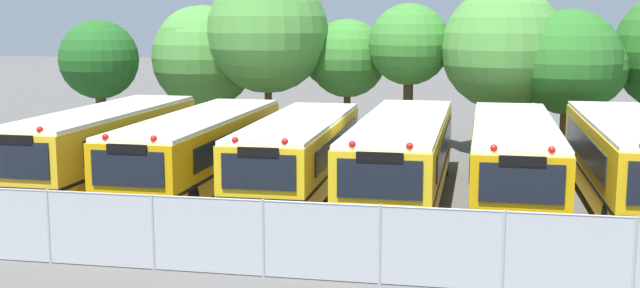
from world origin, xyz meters
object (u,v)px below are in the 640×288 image
Objects in this scene: school_bus_0 at (105,144)px; tree_4 at (407,46)px; school_bus_1 at (200,149)px; traffic_cone at (337,245)px; tree_5 at (502,49)px; tree_0 at (97,58)px; school_bus_4 at (513,158)px; tree_6 at (574,64)px; tree_2 at (268,32)px; tree_1 at (201,54)px; school_bus_2 at (299,153)px; tree_3 at (343,58)px; school_bus_5 at (628,160)px; school_bus_3 at (402,154)px.

tree_4 is (9.00, 9.35, 2.94)m from school_bus_0.
school_bus_1 reaches higher than traffic_cone.
tree_5 reaches higher than traffic_cone.
tree_4 reaches higher than tree_0.
school_bus_4 is at bearing -178.60° from school_bus_1.
tree_6 is at bearing -106.95° from school_bus_4.
school_bus_0 is 17.82m from tree_6.
school_bus_1 is 9.78m from tree_2.
tree_4 reaches higher than traffic_cone.
tree_0 is at bearing -22.67° from school_bus_4.
school_bus_4 is at bearing -36.12° from tree_1.
tree_0 is 0.80× the size of tree_5.
tree_6 reaches higher than traffic_cone.
tree_2 reaches higher than school_bus_2.
school_bus_2 is at bearing -56.11° from tree_1.
tree_2 is at bearing 179.11° from tree_5.
tree_4 reaches higher than tree_3.
tree_4 is (2.85, -0.96, 0.60)m from tree_3.
school_bus_5 is 16.43m from tree_2.
tree_3 is (10.13, 2.73, -0.04)m from tree_0.
tree_3 reaches higher than tree_0.
tree_1 is 18.81m from traffic_cone.
tree_3 is at bearing -88.71° from school_bus_2.
tree_6 is (2.55, 8.09, 2.36)m from school_bus_4.
school_bus_2 is at bearing -35.78° from tree_0.
school_bus_2 is 15.90× the size of traffic_cone.
school_bus_0 reaches higher than school_bus_2.
tree_3 is at bearing 161.39° from tree_4.
school_bus_0 is at bearing 0.02° from school_bus_5.
tree_6 is 16.50m from traffic_cone.
tree_2 is (-6.62, 9.06, 3.51)m from school_bus_3.
traffic_cone is at bearing -90.72° from tree_4.
tree_5 reaches higher than tree_6.
school_bus_4 is 1.84× the size of tree_1.
tree_3 is 0.89× the size of tree_4.
tree_1 is (-16.36, 9.81, 2.46)m from school_bus_5.
tree_3 is (3.08, 1.02, -1.12)m from tree_2.
school_bus_0 is at bearing -120.80° from tree_3.
school_bus_2 is at bearing 178.53° from school_bus_1.
tree_6 is at bearing -150.67° from school_bus_0.
tree_3 reaches higher than school_bus_5.
school_bus_4 reaches higher than school_bus_1.
tree_2 is at bearing -53.45° from school_bus_3.
tree_2 is at bearing -10.42° from tree_1.
tree_4 is 6.65m from tree_6.
school_bus_0 is 1.88× the size of tree_3.
school_bus_4 is 2.05× the size of tree_0.
tree_6 is at bearing -11.63° from tree_3.
school_bus_2 is 10.56m from tree_3.
tree_0 is 0.90× the size of tree_1.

